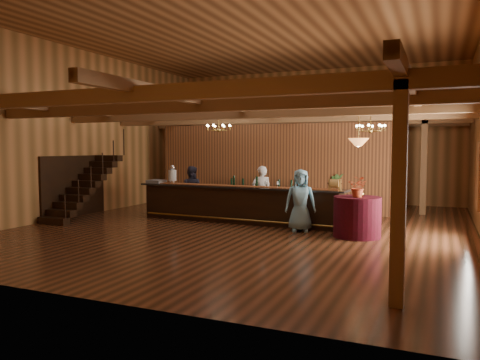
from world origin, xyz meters
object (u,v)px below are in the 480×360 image
at_px(pendant_lamp, 358,142).
at_px(bartender, 262,193).
at_px(beverage_dispenser, 172,174).
at_px(chandelier_right, 371,128).
at_px(staff_second, 191,191).
at_px(tasting_bar, 238,204).
at_px(backbar_shelf, 267,199).
at_px(guest, 300,200).
at_px(raffle_drum, 335,184).
at_px(floor_plant, 337,193).
at_px(round_table, 357,217).
at_px(chandelier_left, 219,127).

height_order(pendant_lamp, bartender, pendant_lamp).
relative_size(beverage_dispenser, chandelier_right, 0.75).
bearing_deg(staff_second, tasting_bar, 150.12).
distance_m(backbar_shelf, guest, 3.93).
bearing_deg(tasting_bar, raffle_drum, -0.99).
height_order(backbar_shelf, staff_second, staff_second).
bearing_deg(guest, backbar_shelf, 104.73).
distance_m(beverage_dispenser, staff_second, 0.92).
xyz_separation_m(pendant_lamp, bartender, (-3.20, 1.64, -1.55)).
bearing_deg(floor_plant, tasting_bar, -127.30).
xyz_separation_m(tasting_bar, beverage_dispenser, (-2.39, 0.16, 0.83)).
xyz_separation_m(pendant_lamp, floor_plant, (-1.34, 4.05, -1.71)).
bearing_deg(backbar_shelf, guest, -48.61).
bearing_deg(chandelier_right, pendant_lamp, -92.63).
relative_size(staff_second, floor_plant, 1.19).
height_order(beverage_dispenser, staff_second, beverage_dispenser).
xyz_separation_m(tasting_bar, raffle_drum, (2.97, -0.18, 0.72)).
bearing_deg(chandelier_right, bartender, 179.02).
relative_size(chandelier_right, floor_plant, 0.58).
height_order(beverage_dispenser, chandelier_right, chandelier_right).
relative_size(beverage_dispenser, staff_second, 0.37).
distance_m(round_table, chandelier_left, 5.37).
xyz_separation_m(backbar_shelf, round_table, (3.70, -3.45, 0.07)).
xyz_separation_m(backbar_shelf, guest, (2.15, -3.26, 0.40)).
relative_size(staff_second, guest, 0.97).
relative_size(chandelier_left, guest, 0.47).
relative_size(round_table, guest, 0.70).
bearing_deg(guest, beverage_dispenser, 150.05).
xyz_separation_m(backbar_shelf, chandelier_right, (3.77, -1.87, 2.38)).
bearing_deg(bartender, chandelier_left, -14.15).
height_order(backbar_shelf, floor_plant, floor_plant).
distance_m(chandelier_left, bartender, 2.48).
xyz_separation_m(tasting_bar, chandelier_left, (-0.89, 0.51, 2.34)).
height_order(tasting_bar, floor_plant, floor_plant).
xyz_separation_m(backbar_shelf, staff_second, (-2.07, -1.72, 0.38)).
relative_size(beverage_dispenser, pendant_lamp, 0.67).
bearing_deg(guest, round_table, -25.78).
xyz_separation_m(guest, floor_plant, (0.21, 3.86, -0.15)).
xyz_separation_m(chandelier_right, bartender, (-3.28, 0.06, -1.97)).
relative_size(backbar_shelf, guest, 1.85).
distance_m(backbar_shelf, chandelier_left, 3.30).
bearing_deg(floor_plant, chandelier_left, -141.39).
xyz_separation_m(chandelier_left, floor_plant, (3.25, 2.60, -2.21)).
bearing_deg(round_table, tasting_bar, 165.76).
bearing_deg(raffle_drum, bartender, 160.33).
height_order(pendant_lamp, staff_second, pendant_lamp).
distance_m(bartender, floor_plant, 3.05).
bearing_deg(raffle_drum, chandelier_right, 45.44).
xyz_separation_m(chandelier_left, pendant_lamp, (4.59, -1.45, -0.50)).
height_order(tasting_bar, beverage_dispenser, beverage_dispenser).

